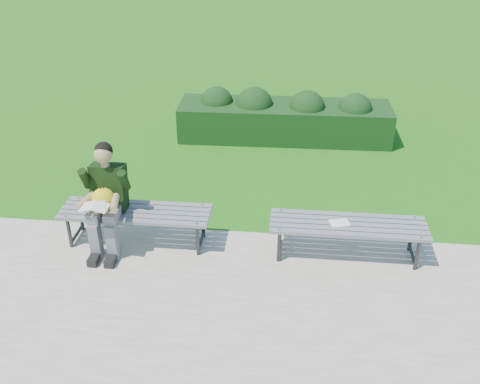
# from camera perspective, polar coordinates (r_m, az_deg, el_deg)

# --- Properties ---
(ground) EXTENTS (80.00, 80.00, 0.00)m
(ground) POSITION_cam_1_polar(r_m,az_deg,el_deg) (6.84, -1.32, -4.30)
(ground) COLOR #256E23
(ground) RESTS_ON ground
(walkway) EXTENTS (30.00, 3.50, 0.02)m
(walkway) POSITION_cam_1_polar(r_m,az_deg,el_deg) (5.49, -3.62, -14.47)
(walkway) COLOR #C0B4A4
(walkway) RESTS_ON ground
(hedge) EXTENTS (3.62, 0.98, 0.89)m
(hedge) POSITION_cam_1_polar(r_m,az_deg,el_deg) (9.32, 4.65, 7.99)
(hedge) COLOR #164419
(hedge) RESTS_ON ground
(bench_left) EXTENTS (1.80, 0.50, 0.46)m
(bench_left) POSITION_cam_1_polar(r_m,az_deg,el_deg) (6.53, -11.07, -2.36)
(bench_left) COLOR slate
(bench_left) RESTS_ON walkway
(bench_right) EXTENTS (1.80, 0.50, 0.46)m
(bench_right) POSITION_cam_1_polar(r_m,az_deg,el_deg) (6.30, 11.43, -3.73)
(bench_right) COLOR slate
(bench_right) RESTS_ON walkway
(seated_boy) EXTENTS (0.56, 0.76, 1.31)m
(seated_boy) POSITION_cam_1_polar(r_m,az_deg,el_deg) (6.39, -14.14, -0.38)
(seated_boy) COLOR gray
(seated_boy) RESTS_ON walkway
(paper_sheet) EXTENTS (0.26, 0.21, 0.01)m
(paper_sheet) POSITION_cam_1_polar(r_m,az_deg,el_deg) (6.26, 10.58, -3.25)
(paper_sheet) COLOR white
(paper_sheet) RESTS_ON bench_right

